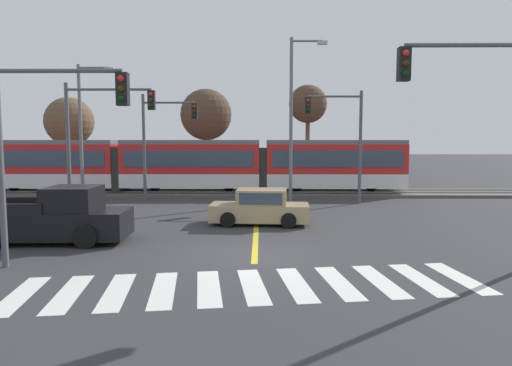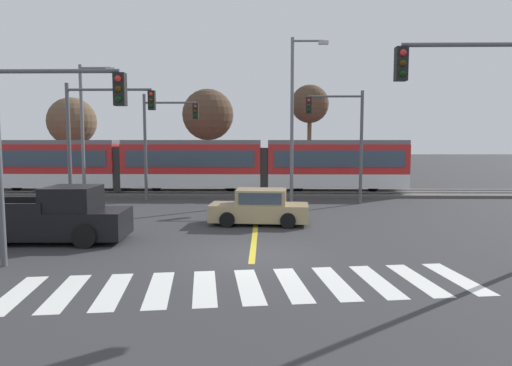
{
  "view_description": "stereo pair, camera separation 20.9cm",
  "coord_description": "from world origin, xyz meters",
  "px_view_note": "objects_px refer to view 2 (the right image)",
  "views": [
    {
      "loc": [
        0.2,
        -14.07,
        3.64
      ],
      "look_at": [
        -0.04,
        7.27,
        1.6
      ],
      "focal_mm": 32.0,
      "sensor_mm": 36.0,
      "label": 1
    },
    {
      "loc": [
        0.41,
        -14.06,
        3.64
      ],
      "look_at": [
        -0.04,
        7.27,
        1.6
      ],
      "focal_mm": 32.0,
      "sensor_mm": 36.0,
      "label": 2
    }
  ],
  "objects_px": {
    "traffic_light_mid_left": "(98,127)",
    "street_lamp_centre": "(295,110)",
    "traffic_light_far_right": "(343,129)",
    "bare_tree_east": "(310,105)",
    "traffic_light_far_left": "(163,132)",
    "street_lamp_west": "(86,123)",
    "traffic_light_near_right": "(485,114)",
    "bare_tree_west": "(208,115)",
    "light_rail_tram": "(193,164)",
    "bare_tree_far_west": "(72,122)",
    "pickup_truck": "(54,218)",
    "sedan_crossing": "(259,208)",
    "traffic_light_near_left": "(41,128)"
  },
  "relations": [
    {
      "from": "light_rail_tram",
      "to": "bare_tree_west",
      "type": "height_order",
      "value": "bare_tree_west"
    },
    {
      "from": "traffic_light_mid_left",
      "to": "traffic_light_far_right",
      "type": "xyz_separation_m",
      "value": [
        12.3,
        4.38,
        -0.03
      ]
    },
    {
      "from": "traffic_light_near_right",
      "to": "bare_tree_far_west",
      "type": "height_order",
      "value": "bare_tree_far_west"
    },
    {
      "from": "street_lamp_west",
      "to": "traffic_light_near_right",
      "type": "bearing_deg",
      "value": -41.53
    },
    {
      "from": "bare_tree_far_west",
      "to": "bare_tree_east",
      "type": "distance_m",
      "value": 18.83
    },
    {
      "from": "traffic_light_mid_left",
      "to": "street_lamp_centre",
      "type": "height_order",
      "value": "street_lamp_centre"
    },
    {
      "from": "light_rail_tram",
      "to": "bare_tree_far_west",
      "type": "bearing_deg",
      "value": 150.48
    },
    {
      "from": "light_rail_tram",
      "to": "bare_tree_far_west",
      "type": "height_order",
      "value": "bare_tree_far_west"
    },
    {
      "from": "light_rail_tram",
      "to": "traffic_light_near_left",
      "type": "height_order",
      "value": "traffic_light_near_left"
    },
    {
      "from": "light_rail_tram",
      "to": "bare_tree_east",
      "type": "xyz_separation_m",
      "value": [
        8.16,
        4.61,
        4.19
      ]
    },
    {
      "from": "light_rail_tram",
      "to": "street_lamp_centre",
      "type": "height_order",
      "value": "street_lamp_centre"
    },
    {
      "from": "traffic_light_near_right",
      "to": "traffic_light_far_right",
      "type": "relative_size",
      "value": 1.02
    },
    {
      "from": "traffic_light_near_right",
      "to": "traffic_light_near_left",
      "type": "relative_size",
      "value": 1.08
    },
    {
      "from": "traffic_light_far_left",
      "to": "traffic_light_mid_left",
      "type": "distance_m",
      "value": 5.58
    },
    {
      "from": "traffic_light_near_right",
      "to": "street_lamp_centre",
      "type": "distance_m",
      "value": 14.94
    },
    {
      "from": "street_lamp_west",
      "to": "bare_tree_east",
      "type": "bearing_deg",
      "value": 27.61
    },
    {
      "from": "traffic_light_far_right",
      "to": "bare_tree_west",
      "type": "bearing_deg",
      "value": 131.24
    },
    {
      "from": "pickup_truck",
      "to": "traffic_light_near_right",
      "type": "distance_m",
      "value": 14.31
    },
    {
      "from": "traffic_light_far_right",
      "to": "bare_tree_west",
      "type": "height_order",
      "value": "bare_tree_west"
    },
    {
      "from": "traffic_light_far_right",
      "to": "street_lamp_west",
      "type": "bearing_deg",
      "value": 174.22
    },
    {
      "from": "bare_tree_far_west",
      "to": "pickup_truck",
      "type": "bearing_deg",
      "value": -68.84
    },
    {
      "from": "traffic_light_far_left",
      "to": "street_lamp_centre",
      "type": "xyz_separation_m",
      "value": [
        7.76,
        0.1,
        1.25
      ]
    },
    {
      "from": "bare_tree_east",
      "to": "traffic_light_far_right",
      "type": "bearing_deg",
      "value": -83.37
    },
    {
      "from": "light_rail_tram",
      "to": "bare_tree_west",
      "type": "bearing_deg",
      "value": 87.03
    },
    {
      "from": "traffic_light_far_left",
      "to": "traffic_light_near_right",
      "type": "relative_size",
      "value": 0.97
    },
    {
      "from": "bare_tree_east",
      "to": "bare_tree_west",
      "type": "bearing_deg",
      "value": 171.32
    },
    {
      "from": "sedan_crossing",
      "to": "pickup_truck",
      "type": "relative_size",
      "value": 0.79
    },
    {
      "from": "light_rail_tram",
      "to": "traffic_light_mid_left",
      "type": "bearing_deg",
      "value": -109.53
    },
    {
      "from": "street_lamp_west",
      "to": "bare_tree_west",
      "type": "xyz_separation_m",
      "value": [
        6.31,
        8.61,
        0.94
      ]
    },
    {
      "from": "traffic_light_near_right",
      "to": "bare_tree_east",
      "type": "height_order",
      "value": "bare_tree_east"
    },
    {
      "from": "bare_tree_far_west",
      "to": "sedan_crossing",
      "type": "bearing_deg",
      "value": -47.94
    },
    {
      "from": "traffic_light_far_right",
      "to": "bare_tree_east",
      "type": "xyz_separation_m",
      "value": [
        -1.04,
        8.95,
        2.03
      ]
    },
    {
      "from": "sedan_crossing",
      "to": "bare_tree_west",
      "type": "relative_size",
      "value": 0.57
    },
    {
      "from": "bare_tree_west",
      "to": "light_rail_tram",
      "type": "bearing_deg",
      "value": -92.97
    },
    {
      "from": "sedan_crossing",
      "to": "traffic_light_far_left",
      "type": "distance_m",
      "value": 9.94
    },
    {
      "from": "bare_tree_west",
      "to": "bare_tree_east",
      "type": "xyz_separation_m",
      "value": [
        7.86,
        -1.2,
        0.67
      ]
    },
    {
      "from": "sedan_crossing",
      "to": "bare_tree_east",
      "type": "height_order",
      "value": "bare_tree_east"
    },
    {
      "from": "traffic_light_far_left",
      "to": "street_lamp_west",
      "type": "xyz_separation_m",
      "value": [
        -4.8,
        0.67,
        0.54
      ]
    },
    {
      "from": "traffic_light_near_right",
      "to": "bare_tree_east",
      "type": "xyz_separation_m",
      "value": [
        -2.61,
        22.28,
        1.92
      ]
    },
    {
      "from": "sedan_crossing",
      "to": "street_lamp_centre",
      "type": "height_order",
      "value": "street_lamp_centre"
    },
    {
      "from": "traffic_light_near_left",
      "to": "bare_tree_east",
      "type": "distance_m",
      "value": 24.26
    },
    {
      "from": "light_rail_tram",
      "to": "bare_tree_east",
      "type": "height_order",
      "value": "bare_tree_east"
    },
    {
      "from": "traffic_light_near_left",
      "to": "bare_tree_far_west",
      "type": "xyz_separation_m",
      "value": [
        -9.14,
        23.54,
        1.09
      ]
    },
    {
      "from": "street_lamp_centre",
      "to": "bare_tree_west",
      "type": "relative_size",
      "value": 1.25
    },
    {
      "from": "sedan_crossing",
      "to": "pickup_truck",
      "type": "bearing_deg",
      "value": -154.1
    },
    {
      "from": "traffic_light_far_right",
      "to": "bare_tree_west",
      "type": "xyz_separation_m",
      "value": [
        -8.9,
        10.16,
        1.36
      ]
    },
    {
      "from": "street_lamp_west",
      "to": "sedan_crossing",
      "type": "bearing_deg",
      "value": -37.1
    },
    {
      "from": "light_rail_tram",
      "to": "traffic_light_mid_left",
      "type": "relative_size",
      "value": 4.46
    },
    {
      "from": "traffic_light_far_left",
      "to": "street_lamp_centre",
      "type": "bearing_deg",
      "value": 0.77
    },
    {
      "from": "pickup_truck",
      "to": "bare_tree_west",
      "type": "xyz_separation_m",
      "value": [
        3.01,
        20.16,
        4.72
      ]
    }
  ]
}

